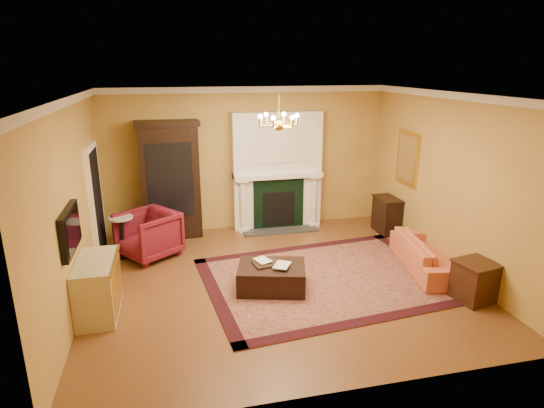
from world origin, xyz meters
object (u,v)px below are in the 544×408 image
object	(u,v)px
china_cabinet	(170,183)
wingback_armchair	(148,232)
end_table	(475,282)
pedestal_table	(122,234)
leather_ottoman	(272,277)
commode	(98,287)
console_table	(386,216)
coral_sofa	(428,250)

from	to	relation	value
china_cabinet	wingback_armchair	xyz separation A→B (m)	(-0.46, -0.99, -0.66)
end_table	wingback_armchair	bearing A→B (deg)	149.91
pedestal_table	end_table	xyz separation A→B (m)	(5.28, -2.88, -0.16)
wingback_armchair	pedestal_table	distance (m)	0.48
end_table	leather_ottoman	bearing A→B (deg)	160.56
commode	leather_ottoman	size ratio (longest dim) A/B	1.05
china_cabinet	console_table	size ratio (longest dim) A/B	3.13
commode	coral_sofa	xyz separation A→B (m)	(5.35, 0.27, -0.04)
leather_ottoman	pedestal_table	bearing A→B (deg)	156.93
console_table	leather_ottoman	distance (m)	3.56
wingback_armchair	console_table	xyz separation A→B (m)	(4.87, 0.22, -0.11)
wingback_armchair	pedestal_table	size ratio (longest dim) A/B	1.22
wingback_armchair	end_table	distance (m)	5.56
china_cabinet	leather_ottoman	bearing A→B (deg)	-65.39
console_table	china_cabinet	bearing A→B (deg)	169.68
pedestal_table	leather_ottoman	distance (m)	3.03
pedestal_table	coral_sofa	distance (m)	5.46
pedestal_table	commode	bearing A→B (deg)	-94.97
leather_ottoman	console_table	bearing A→B (deg)	48.89
china_cabinet	leather_ottoman	distance (m)	3.26
coral_sofa	leather_ottoman	bearing A→B (deg)	102.28
wingback_armchair	coral_sofa	distance (m)	4.99
china_cabinet	end_table	world-z (taller)	china_cabinet
end_table	commode	bearing A→B (deg)	170.92
pedestal_table	leather_ottoman	bearing A→B (deg)	-37.96
commode	end_table	bearing A→B (deg)	-8.68
coral_sofa	leather_ottoman	world-z (taller)	coral_sofa
wingback_armchair	console_table	distance (m)	4.88
pedestal_table	coral_sofa	size ratio (longest dim) A/B	0.42
pedestal_table	commode	size ratio (longest dim) A/B	0.71
wingback_armchair	coral_sofa	size ratio (longest dim) A/B	0.51
china_cabinet	wingback_armchair	bearing A→B (deg)	-118.00
pedestal_table	commode	distance (m)	2.02
pedestal_table	end_table	size ratio (longest dim) A/B	1.32
end_table	leather_ottoman	world-z (taller)	end_table
coral_sofa	leather_ottoman	xyz separation A→B (m)	(-2.79, -0.12, -0.16)
china_cabinet	console_table	xyz separation A→B (m)	(4.41, -0.77, -0.78)
china_cabinet	commode	xyz separation A→B (m)	(-1.10, -2.91, -0.73)
china_cabinet	end_table	distance (m)	5.83
wingback_armchair	pedestal_table	xyz separation A→B (m)	(-0.47, 0.09, -0.02)
coral_sofa	console_table	world-z (taller)	coral_sofa
coral_sofa	leather_ottoman	distance (m)	2.80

